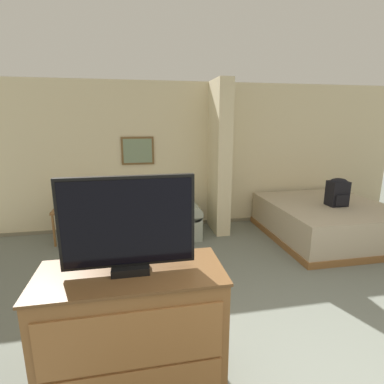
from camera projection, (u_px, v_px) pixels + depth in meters
name	position (u px, v px, depth m)	size (l,w,h in m)	color
wall_back	(204.00, 156.00, 5.55)	(7.77, 0.16, 2.60)	beige
wall_partition_pillar	(219.00, 158.00, 5.18)	(0.24, 0.71, 2.60)	beige
couch	(141.00, 219.00, 5.10)	(1.98, 0.84, 0.87)	#99A393
coffee_table	(145.00, 237.00, 4.17)	(0.77, 0.42, 0.42)	brown
side_table	(69.00, 214.00, 4.85)	(0.46, 0.46, 0.56)	brown
table_lamp	(66.00, 190.00, 4.76)	(0.34, 0.34, 0.44)	tan
tv_dresser	(134.00, 337.00, 2.06)	(1.22, 0.55, 0.98)	brown
tv	(128.00, 226.00, 1.87)	(0.84, 0.16, 0.63)	black
bed	(326.00, 220.00, 5.07)	(1.89, 2.03, 0.59)	brown
backpack	(338.00, 192.00, 4.83)	(0.30, 0.26, 0.45)	black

